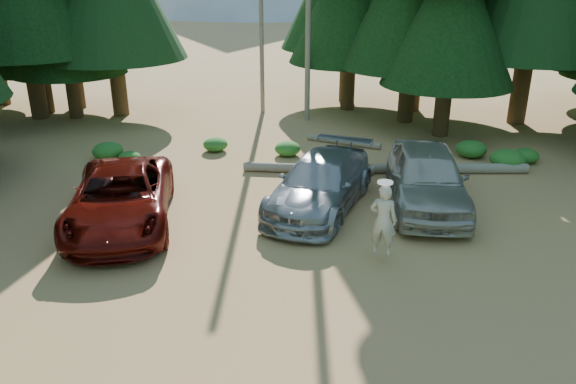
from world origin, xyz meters
The scene contains 17 objects.
ground centered at (0.00, 0.00, 0.00)m, with size 160.00×160.00×0.00m, color #AE8C4A.
forest_belt_north centered at (0.00, 15.00, 0.00)m, with size 36.00×7.00×22.00m, color black, non-canonical shape.
snag_back centered at (-1.20, 16.00, 5.00)m, with size 0.20×0.20×10.00m, color gray.
red_pickup centered at (-5.24, 3.54, 0.78)m, with size 2.57×5.58×1.55m, color #500C06.
silver_minivan_center centered at (0.24, 4.33, 0.76)m, with size 2.12×5.22×1.52m, color #9EA1A6.
silver_minivan_right centered at (3.32, 4.30, 0.89)m, with size 2.10×5.22×1.78m, color #B8B2A4.
frisbee_player centered at (1.32, 1.08, 1.07)m, with size 0.75×0.62×1.82m.
log_left centered at (0.17, 7.30, 0.16)m, with size 0.32×0.32×4.41m, color gray.
log_mid centered at (1.88, 10.50, 0.13)m, with size 0.25×0.25×3.06m, color gray.
log_right centered at (4.96, 7.00, 0.17)m, with size 0.34×0.34×5.30m, color gray.
shrub_far_left centered at (-6.97, 9.28, 0.30)m, with size 1.11×1.11×0.61m, color #2D691F.
shrub_left centered at (-6.10, 8.76, 0.21)m, with size 0.77×0.77×0.42m, color #2D691F.
shrub_center_left centered at (-3.12, 10.00, 0.26)m, with size 0.93×0.93×0.51m, color #2D691F.
shrub_center_right centered at (-0.41, 9.28, 0.26)m, with size 0.96×0.96×0.53m, color #2D691F.
shrub_right centered at (6.34, 8.68, 0.31)m, with size 1.11×1.11×0.61m, color #2D691F.
shrub_far_right centered at (7.13, 7.38, 0.33)m, with size 1.21×1.21×0.67m, color #2D691F.
shrub_edge_east centered at (8.04, 7.95, 0.26)m, with size 0.94×0.94×0.52m, color #2D691F.
Camera 1 is at (-1.61, -10.59, 6.52)m, focal length 35.00 mm.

